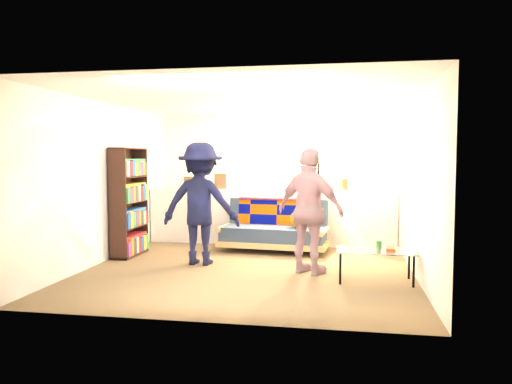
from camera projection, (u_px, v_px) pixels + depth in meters
ground at (251, 266)px, 7.22m from camera, size 5.00×5.00×0.00m
room_shell at (257, 151)px, 7.57m from camera, size 4.60×5.05×2.45m
half_wall_ledge at (269, 217)px, 8.96m from camera, size 4.45×0.15×1.00m
ledge_decor at (257, 180)px, 8.93m from camera, size 2.97×0.02×0.45m
futon_sofa at (276, 229)px, 8.40m from camera, size 1.87×1.02×0.77m
bookshelf at (129, 205)px, 7.98m from camera, size 0.29×0.86×1.72m
coffee_table at (376, 252)px, 6.30m from camera, size 0.98×0.54×0.51m
floor_lamp at (319, 181)px, 8.58m from camera, size 0.38×0.30×1.64m
person_left at (201, 204)px, 7.32m from camera, size 1.16×0.68×1.79m
person_right at (310, 211)px, 6.70m from camera, size 1.07×0.85×1.70m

